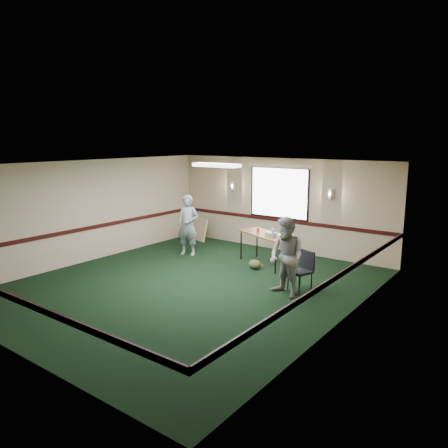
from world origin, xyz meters
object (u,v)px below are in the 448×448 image
Objects in this scene: person_right at (286,257)px; folding_table at (266,236)px; projector at (271,234)px; conference_chair at (303,267)px; person_left at (188,225)px.

folding_table is at bearing 150.35° from person_right.
conference_chair is at bearing -0.87° from projector.
projector reaches higher than conference_chair.
person_left reaches higher than person_right.
person_left is (-2.28, -0.46, 0.09)m from folding_table.
conference_chair reaches higher than folding_table.
person_left is 1.02× the size of person_right.
person_left is (-3.93, 0.70, 0.35)m from conference_chair.
person_right is (1.31, -1.60, -0.04)m from projector.
person_left is at bearing -179.71° from person_right.
projector is at bearing -9.27° from person_left.
projector is at bearing -5.83° from folding_table.
person_left is at bearing -170.09° from conference_chair.
folding_table is 2.30m from person_right.
person_left is 4.01m from person_right.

